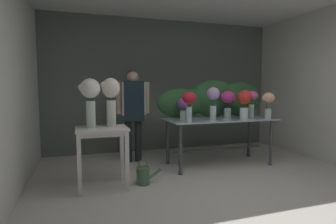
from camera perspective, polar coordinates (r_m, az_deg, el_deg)
ground_plane at (r=4.51m, az=5.13°, el=-11.87°), size 7.18×7.18×0.00m
wall_back at (r=5.85m, az=-1.06°, el=5.51°), size 4.94×0.12×2.71m
wall_left at (r=4.04m, az=-29.09°, el=4.96°), size 0.12×3.38×2.71m
wall_right at (r=5.75m, az=28.62°, el=4.87°), size 0.12×3.38×2.71m
display_table_glass at (r=4.72m, az=10.55°, el=-2.88°), size 1.82×0.83×0.80m
side_table_white at (r=3.68m, az=-13.56°, el=-5.12°), size 0.66×0.51×0.80m
florist at (r=4.85m, az=-7.27°, el=1.23°), size 0.59×0.24×1.61m
foliage_backdrop at (r=4.96m, az=9.50°, el=2.51°), size 2.02×0.26×0.65m
vase_fuchsia_freesia at (r=4.95m, az=16.97°, el=2.43°), size 0.22×0.21×0.46m
vase_scarlet_ranunculus at (r=4.65m, az=15.57°, el=1.97°), size 0.23×0.23×0.48m
vase_crimson_tulips at (r=4.12m, az=4.41°, el=2.01°), size 0.21×0.21×0.46m
vase_magenta_anemones at (r=4.84m, az=12.24°, el=2.43°), size 0.26×0.26×0.46m
vase_violet_carnations at (r=4.52m, az=3.14°, el=1.26°), size 0.21×0.19×0.35m
vase_peach_roses at (r=4.83m, az=20.08°, el=1.92°), size 0.21×0.20×0.44m
vase_lilac_lilies at (r=4.43m, az=9.39°, el=2.63°), size 0.21×0.21×0.52m
vase_white_roses_tall at (r=3.62m, az=-15.89°, el=3.13°), size 0.27×0.25×0.63m
vase_cream_lisianthus_tall at (r=3.69m, az=-11.78°, el=3.15°), size 0.25×0.24×0.64m
watering_can at (r=3.85m, az=-5.15°, el=-12.92°), size 0.35×0.18×0.34m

